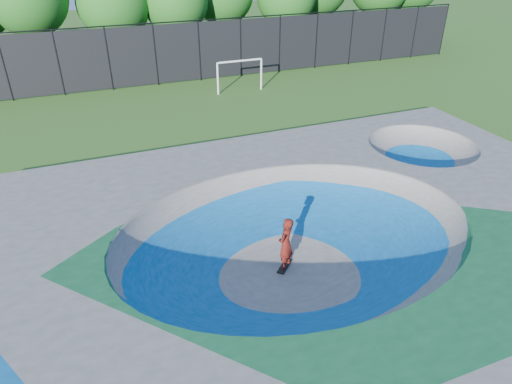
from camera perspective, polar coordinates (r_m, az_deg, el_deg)
ground at (r=14.38m, az=4.85°, el=-9.27°), size 120.00×120.00×0.00m
skate_deck at (r=13.93m, az=4.98°, el=-6.86°), size 22.00×14.00×1.50m
skater at (r=13.82m, az=3.73°, el=-6.47°), size 0.76×0.73×1.76m
skateboard at (r=14.34m, az=3.62°, el=-9.23°), size 0.72×0.70×0.05m
soccer_goal at (r=30.12m, az=-2.04°, el=15.01°), size 3.09×0.12×2.04m
fence at (r=32.10m, az=-12.46°, el=16.54°), size 48.09×0.09×4.04m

